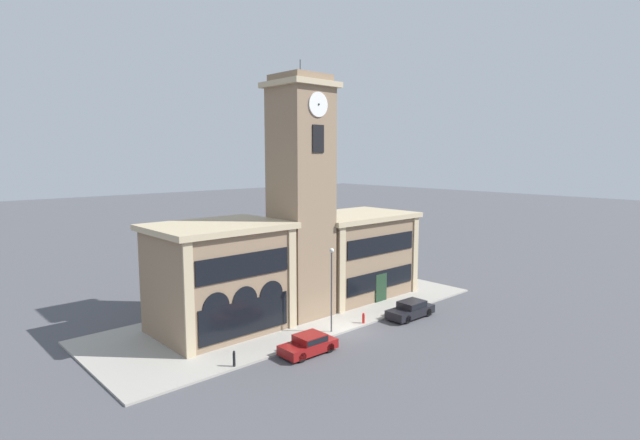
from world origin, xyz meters
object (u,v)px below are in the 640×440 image
(street_lamp, at_px, (332,278))
(parked_car_mid, at_px, (411,309))
(parked_car_near, at_px, (309,344))
(fire_hydrant, at_px, (363,318))
(bollard, at_px, (234,359))

(street_lamp, bearing_deg, parked_car_mid, -13.17)
(parked_car_near, distance_m, parked_car_mid, 11.60)
(parked_car_mid, height_order, street_lamp, street_lamp)
(fire_hydrant, bearing_deg, street_lamp, 174.19)
(parked_car_mid, bearing_deg, fire_hydrant, -17.57)
(parked_car_mid, xyz_separation_m, fire_hydrant, (-4.37, 1.46, -0.18))
(parked_car_near, xyz_separation_m, street_lamp, (3.92, 1.80, 3.69))
(bollard, bearing_deg, parked_car_mid, -4.78)
(street_lamp, bearing_deg, fire_hydrant, -5.81)
(parked_car_near, relative_size, street_lamp, 0.62)
(parked_car_mid, bearing_deg, parked_car_near, 0.90)
(street_lamp, distance_m, fire_hydrant, 5.08)
(parked_car_near, bearing_deg, bollard, -14.19)
(street_lamp, distance_m, bollard, 9.88)
(fire_hydrant, bearing_deg, parked_car_near, -168.57)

